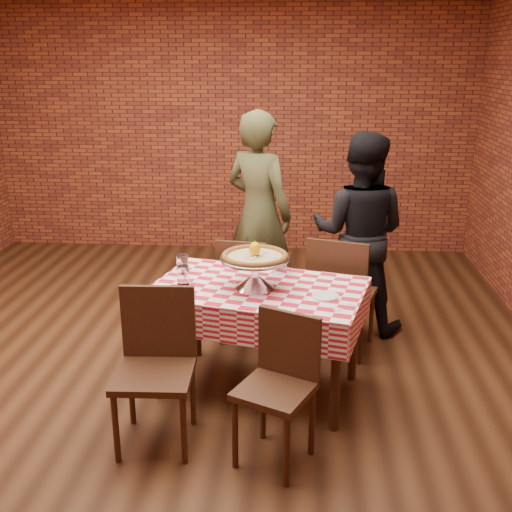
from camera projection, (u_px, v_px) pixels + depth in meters
name	position (u px, v px, depth m)	size (l,w,h in m)	color
ground	(188.00, 366.00, 4.55)	(6.00, 6.00, 0.00)	black
back_wall	(231.00, 126.00, 6.94)	(5.50, 5.50, 0.00)	maroon
table	(258.00, 339.00, 4.13)	(1.36, 0.81, 0.75)	#3F2213
tablecloth	(258.00, 303.00, 4.05)	(1.39, 0.85, 0.23)	red
pizza_stand	(255.00, 273.00, 3.96)	(0.47, 0.47, 0.21)	silver
pizza	(255.00, 257.00, 3.92)	(0.43, 0.43, 0.03)	#C8B98D
lemon	(255.00, 249.00, 3.91)	(0.07, 0.07, 0.09)	yellow
water_glass_left	(183.00, 275.00, 4.03)	(0.08, 0.08, 0.13)	white
water_glass_right	(182.00, 263.00, 4.27)	(0.08, 0.08, 0.13)	white
side_plate	(325.00, 296.00, 3.83)	(0.17, 0.17, 0.01)	white
sweetener_packet_a	(338.00, 309.00, 3.64)	(0.05, 0.04, 0.01)	white
sweetener_packet_b	(352.00, 304.00, 3.73)	(0.05, 0.04, 0.01)	white
condiment_caddy	(282.00, 263.00, 4.23)	(0.10, 0.08, 0.15)	silver
chair_near_left	(154.00, 373.00, 3.51)	(0.44, 0.44, 0.93)	#3F2213
chair_near_right	(275.00, 394.00, 3.35)	(0.38, 0.38, 0.86)	#3F2213
chair_far_left	(246.00, 287.00, 4.88)	(0.40, 0.40, 0.87)	#3F2213
chair_far_right	(342.00, 293.00, 4.68)	(0.46, 0.46, 0.94)	#3F2213
diner_olive	(259.00, 213.00, 5.34)	(0.65, 0.43, 1.79)	#444728
diner_black	(359.00, 233.00, 4.98)	(0.80, 0.63, 1.65)	black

